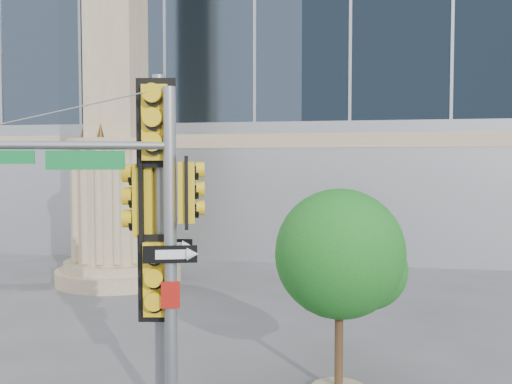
# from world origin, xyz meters

# --- Properties ---
(monument) EXTENTS (4.40, 4.40, 16.60)m
(monument) POSITION_xyz_m (-6.00, 9.00, 5.52)
(monument) COLOR tan
(monument) RESTS_ON ground
(main_signal_pole) EXTENTS (4.11, 1.60, 5.46)m
(main_signal_pole) POSITION_xyz_m (-1.31, -1.79, 3.38)
(main_signal_pole) COLOR slate
(main_signal_pole) RESTS_ON ground
(secondary_signal_pole) EXTENTS (1.04, 0.75, 5.72)m
(secondary_signal_pole) POSITION_xyz_m (-0.76, -1.14, 3.36)
(secondary_signal_pole) COLOR slate
(secondary_signal_pole) RESTS_ON ground
(street_tree) EXTENTS (2.45, 2.39, 3.81)m
(street_tree) POSITION_xyz_m (2.23, 0.53, 2.51)
(street_tree) COLOR tan
(street_tree) RESTS_ON ground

